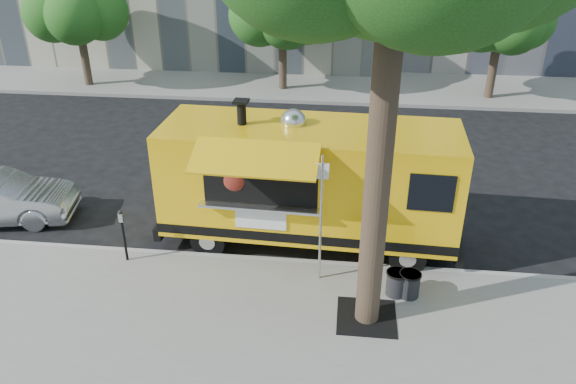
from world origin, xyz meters
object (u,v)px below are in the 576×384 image
(far_tree_b, at_px, (282,4))
(far_tree_c, at_px, (502,12))
(trash_bin_left, at_px, (396,282))
(parking_meter, at_px, (123,230))
(sign_post, at_px, (321,212))
(food_truck, at_px, (308,181))
(trash_bin_right, at_px, (410,284))
(far_tree_a, at_px, (76,3))

(far_tree_b, relative_size, far_tree_c, 1.06)
(trash_bin_left, bearing_deg, parking_meter, 174.47)
(far_tree_b, bearing_deg, trash_bin_left, -73.92)
(sign_post, xyz_separation_m, food_truck, (-0.42, 1.72, -0.15))
(food_truck, bearing_deg, far_tree_b, 102.01)
(food_truck, relative_size, trash_bin_right, 13.03)
(parking_meter, xyz_separation_m, trash_bin_left, (6.22, -0.60, -0.53))
(far_tree_c, xyz_separation_m, food_truck, (-6.87, -12.23, -2.01))
(trash_bin_right, bearing_deg, far_tree_b, 107.05)
(far_tree_c, bearing_deg, trash_bin_right, -107.39)
(trash_bin_left, height_order, trash_bin_right, trash_bin_right)
(far_tree_b, xyz_separation_m, trash_bin_left, (4.22, -14.65, -3.38))
(parking_meter, xyz_separation_m, food_truck, (4.13, 1.52, 0.72))
(parking_meter, distance_m, trash_bin_left, 6.28)
(far_tree_a, distance_m, food_truck, 16.59)
(far_tree_a, bearing_deg, trash_bin_right, -46.59)
(trash_bin_right, bearing_deg, parking_meter, 174.53)
(far_tree_b, bearing_deg, sign_post, -79.85)
(far_tree_b, bearing_deg, parking_meter, -98.10)
(far_tree_c, distance_m, parking_meter, 17.82)
(far_tree_a, xyz_separation_m, sign_post, (11.55, -13.85, -1.93))
(food_truck, bearing_deg, far_tree_c, 63.04)
(far_tree_a, relative_size, far_tree_b, 0.97)
(far_tree_b, relative_size, trash_bin_right, 9.68)
(trash_bin_left, bearing_deg, sign_post, 166.47)
(far_tree_a, bearing_deg, trash_bin_left, -47.14)
(far_tree_a, distance_m, trash_bin_right, 19.92)
(parking_meter, bearing_deg, sign_post, -2.52)
(far_tree_b, xyz_separation_m, sign_post, (2.55, -14.25, -1.98))
(sign_post, bearing_deg, food_truck, 103.63)
(trash_bin_left, bearing_deg, far_tree_a, 132.86)
(far_tree_a, distance_m, far_tree_c, 18.00)
(far_tree_a, relative_size, sign_post, 1.79)
(far_tree_c, bearing_deg, sign_post, -114.81)
(food_truck, xyz_separation_m, trash_bin_left, (2.09, -2.12, -1.25))
(far_tree_c, relative_size, food_truck, 0.70)
(parking_meter, relative_size, trash_bin_left, 2.36)
(sign_post, xyz_separation_m, trash_bin_right, (1.95, -0.42, -1.39))
(far_tree_a, distance_m, parking_meter, 15.59)
(far_tree_a, height_order, far_tree_c, far_tree_a)
(sign_post, bearing_deg, far_tree_b, 100.15)
(far_tree_a, height_order, sign_post, far_tree_a)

